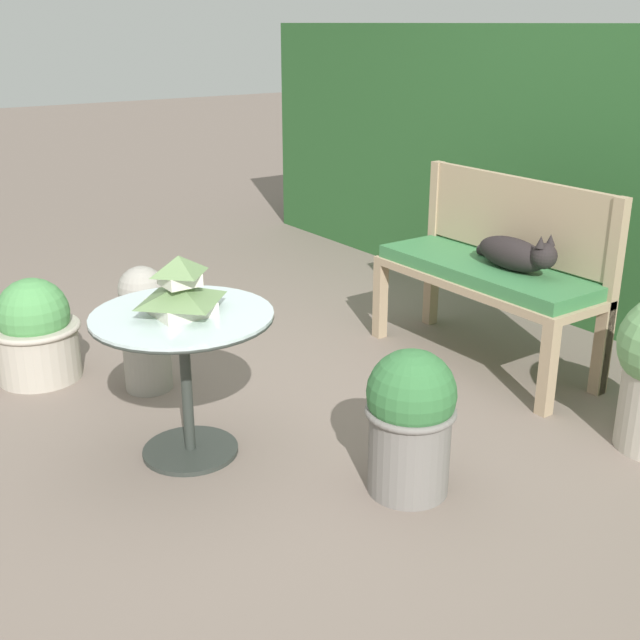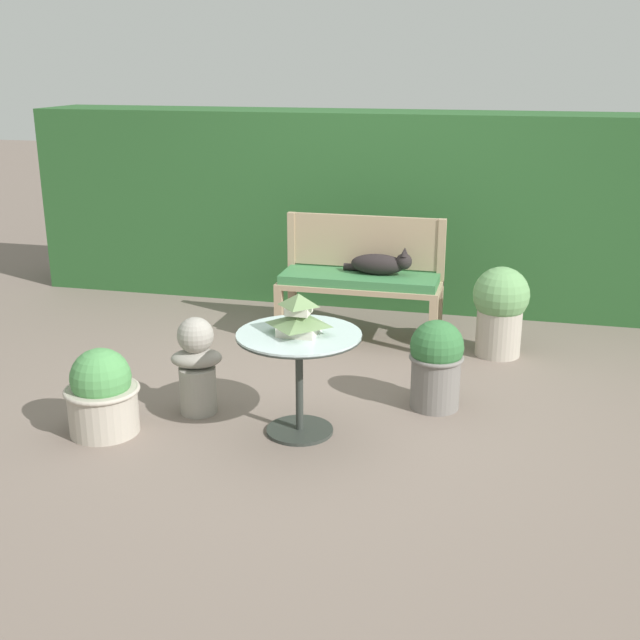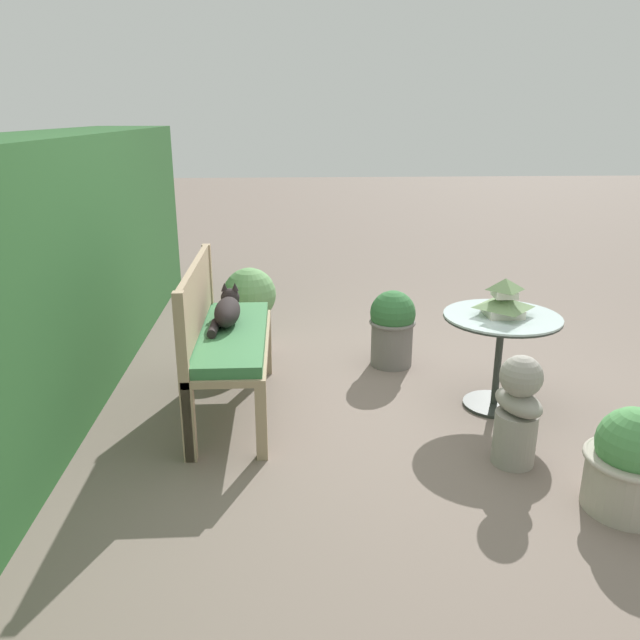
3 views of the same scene
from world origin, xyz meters
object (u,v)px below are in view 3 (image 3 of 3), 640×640
Objects in this scene: garden_bust at (518,410)px; potted_plant_path_edge at (392,327)px; pagoda_birdhouse at (504,300)px; garden_bench at (232,343)px; cat at (227,310)px; potted_plant_table_near at (250,307)px; potted_plant_patio_mid at (632,464)px; patio_table at (500,335)px.

potted_plant_path_edge is (1.40, 0.42, -0.01)m from garden_bust.
garden_bench is at bearing 89.10° from pagoda_birdhouse.
pagoda_birdhouse is (-0.18, -1.68, 0.09)m from cat.
cat is 0.87× the size of garden_bust.
cat is 1.81m from garden_bust.
potted_plant_table_near is (1.75, 1.47, 0.05)m from garden_bust.
potted_plant_table_near reaches higher than garden_bust.
pagoda_birdhouse is 0.47× the size of garden_bust.
potted_plant_table_near is 1.11m from potted_plant_path_edge.
potted_plant_patio_mid is 2.00m from potted_plant_path_edge.
garden_bust is 0.58m from potted_plant_patio_mid.
garden_bust is (-0.70, -1.52, -0.14)m from garden_bench.
cat is at bearing 83.92° from patio_table.
pagoda_birdhouse is (0.00, 0.00, 0.23)m from patio_table.
cat is 1.87× the size of pagoda_birdhouse.
potted_plant_table_near is 1.17× the size of potted_plant_path_edge.
potted_plant_path_edge is (0.54, -1.14, -0.32)m from cat.
potted_plant_patio_mid is at bearing -139.42° from potted_plant_table_near.
pagoda_birdhouse is (-0.03, -1.65, 0.26)m from garden_bench.
cat reaches higher than potted_plant_path_edge.
patio_table is 1.39× the size of potted_plant_patio_mid.
garden_bust is 1.46m from potted_plant_path_edge.
garden_bench is at bearing -165.68° from cat.
potted_plant_path_edge is (0.72, 0.54, -0.18)m from patio_table.
patio_table is at bearing 180.00° from pagoda_birdhouse.
pagoda_birdhouse reaches higher than potted_plant_patio_mid.
potted_plant_table_near reaches higher than garden_bench.
garden_bust is at bearing 169.92° from patio_table.
pagoda_birdhouse is at bearing -29.23° from garden_bust.
potted_plant_table_near is at bearing 40.58° from potted_plant_patio_mid.
pagoda_birdhouse is 0.56× the size of potted_plant_patio_mid.
garden_bust is 1.08× the size of potted_plant_path_edge.
cat is (0.15, 0.04, 0.16)m from garden_bench.
potted_plant_table_near is at bearing -4.64° from cat.
garden_bench is 2.40× the size of potted_plant_patio_mid.
patio_table is at bearing -29.23° from garden_bust.
garden_bench is 1.65m from patio_table.
pagoda_birdhouse is at bearing 13.76° from potted_plant_patio_mid.
cat is 1.04× the size of potted_plant_patio_mid.
patio_table is 0.23m from pagoda_birdhouse.
potted_plant_patio_mid is at bearing -166.24° from patio_table.
potted_plant_patio_mid is 0.90× the size of potted_plant_path_edge.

